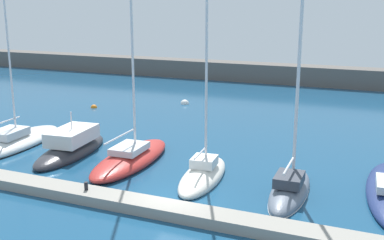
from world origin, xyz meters
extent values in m
plane|color=navy|center=(0.00, 0.00, 0.00)|extent=(120.00, 120.00, 0.00)
cube|color=gray|center=(0.00, -1.25, 0.28)|extent=(38.63, 1.45, 0.55)
cube|color=#5B5651|center=(0.00, 40.05, 1.18)|extent=(108.00, 3.26, 2.37)
ellipsoid|color=white|center=(-15.06, 4.95, 0.20)|extent=(3.96, 9.87, 1.13)
ellipsoid|color=black|center=(-15.06, 4.95, 0.02)|extent=(4.00, 9.97, 0.12)
cylinder|color=silver|center=(-15.08, 5.22, 8.53)|extent=(0.13, 0.13, 15.53)
cylinder|color=silver|center=(-14.99, 4.04, 1.98)|extent=(0.34, 3.37, 0.09)
cube|color=silver|center=(-15.02, 4.45, 1.04)|extent=(1.99, 2.68, 0.56)
ellipsoid|color=#2D2D33|center=(-9.96, 4.83, 0.18)|extent=(3.31, 8.10, 1.22)
cube|color=silver|center=(-9.99, 5.09, 1.27)|extent=(2.55, 3.97, 0.96)
cube|color=black|center=(-10.08, 6.05, 1.41)|extent=(2.07, 1.13, 0.54)
cylinder|color=silver|center=(-9.99, 5.09, 2.34)|extent=(0.08, 0.08, 1.18)
ellipsoid|color=#B72D28|center=(-5.24, 4.82, 0.28)|extent=(3.25, 9.01, 1.10)
cylinder|color=silver|center=(-5.27, 5.48, 9.43)|extent=(0.15, 0.15, 17.20)
cylinder|color=silver|center=(-5.19, 3.57, 2.15)|extent=(0.27, 3.92, 0.11)
cube|color=silver|center=(-5.24, 4.67, 1.03)|extent=(1.85, 2.62, 0.42)
ellipsoid|color=silver|center=(0.14, 3.92, 0.18)|extent=(2.80, 6.93, 1.14)
cylinder|color=silver|center=(0.09, 4.51, 6.39)|extent=(0.15, 0.15, 11.26)
cylinder|color=silver|center=(0.20, 3.34, 1.81)|extent=(0.33, 2.26, 0.10)
cube|color=silver|center=(0.12, 4.15, 1.03)|extent=(1.51, 1.66, 0.55)
ellipsoid|color=slate|center=(5.31, 3.75, 0.14)|extent=(2.09, 6.86, 1.14)
ellipsoid|color=silver|center=(5.31, 3.75, 0.02)|extent=(2.11, 6.93, 0.12)
cylinder|color=silver|center=(5.29, 4.55, 5.84)|extent=(0.18, 0.18, 10.25)
cylinder|color=silver|center=(5.34, 2.90, 1.89)|extent=(0.21, 2.79, 0.13)
cube|color=#333842|center=(5.33, 3.32, 0.99)|extent=(1.47, 2.01, 0.55)
sphere|color=orange|center=(-17.08, 17.95, 0.00)|extent=(0.62, 0.62, 0.62)
sphere|color=white|center=(-9.56, 23.16, 0.00)|extent=(0.87, 0.87, 0.87)
cylinder|color=black|center=(-4.40, -1.25, 0.77)|extent=(0.20, 0.20, 0.44)
camera|label=1|loc=(9.96, -20.76, 10.18)|focal=44.85mm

